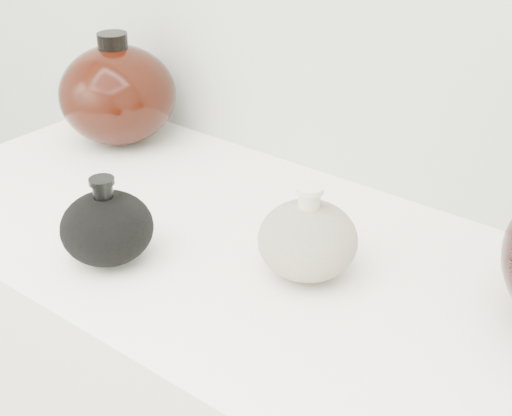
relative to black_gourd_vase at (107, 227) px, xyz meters
The scene contains 3 objects.
black_gourd_vase is the anchor object (origin of this frame).
cream_gourd_vase 0.25m from the black_gourd_vase, 30.62° to the left, with size 0.15×0.15×0.12m.
left_round_pot 0.39m from the black_gourd_vase, 135.08° to the left, with size 0.24×0.24×0.19m.
Camera 1 is at (0.45, 0.32, 1.41)m, focal length 50.00 mm.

